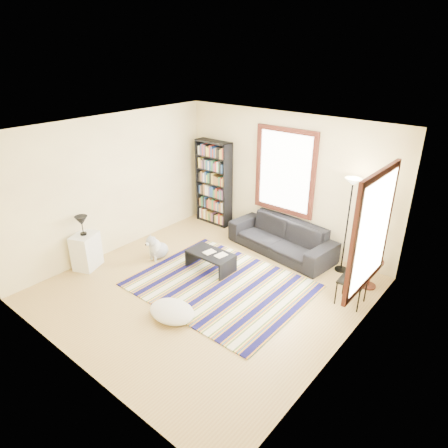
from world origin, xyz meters
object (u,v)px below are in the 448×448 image
Objects in this scene: floor_lamp at (347,226)px; side_table at (370,273)px; bookshelf at (214,183)px; folding_chair at (352,281)px; sofa at (281,237)px; floor_cushion at (172,311)px; dog at (158,246)px; coffee_table at (211,261)px; white_cabinet at (86,251)px.

floor_lamp is 3.44× the size of side_table.
bookshelf reaches higher than folding_chair.
sofa reaches higher than floor_cushion.
bookshelf is at bearing 96.62° from dog.
coffee_table is at bearing -152.31° from side_table.
sofa is 2.65× the size of folding_chair.
floor_lamp is (3.40, -0.17, -0.07)m from bookshelf.
floor_cushion is (1.94, -3.26, -0.90)m from bookshelf.
side_table is 5.31m from white_cabinet.
floor_cushion is 3.55m from side_table.
folding_chair reaches higher than side_table.
side_table is at bearing 22.58° from dog.
folding_chair is (3.97, -1.08, -0.57)m from bookshelf.
coffee_table is 1.67× the size of side_table.
folding_chair reaches higher than sofa.
side_table reaches higher than coffee_table.
coffee_table is at bearing -141.16° from floor_lamp.
dog is at bearing -155.66° from side_table.
floor_lamp is 3.69m from dog.
dog is at bearing 33.14° from white_cabinet.
folding_chair reaches higher than coffee_table.
floor_lamp is (1.31, 0.10, 0.60)m from sofa.
bookshelf reaches higher than coffee_table.
coffee_table is (-0.65, -1.48, -0.15)m from sofa.
dog reaches higher than coffee_table.
sofa is 1.23× the size of floor_lamp.
bookshelf is 3.90m from floor_cushion.
bookshelf reaches higher than floor_cushion.
side_table is (2.59, 1.36, 0.09)m from coffee_table.
floor_lamp is 3.48× the size of dog.
floor_cushion is at bearing -23.40° from white_cabinet.
coffee_table is 1.68× the size of dog.
folding_chair reaches higher than white_cabinet.
bookshelf is 2.22× the size of coffee_table.
bookshelf is 1.08× the size of floor_lamp.
dog is (-1.13, -0.32, 0.09)m from coffee_table.
sofa is at bearing -7.37° from bookshelf.
bookshelf is 2.22m from dog.
floor_lamp reaches higher than coffee_table.
coffee_table is 1.29× the size of white_cabinet.
sofa is 3.01m from floor_cushion.
coffee_table is 2.92m from side_table.
side_table is (4.02, -0.40, -0.73)m from bookshelf.
white_cabinet is (-2.41, 0.04, 0.25)m from floor_cushion.
side_table is at bearing -19.97° from floor_lamp.
floor_cushion is 2.43m from white_cabinet.
floor_cushion is at bearing -37.80° from dog.
folding_chair is (2.04, 2.18, 0.33)m from floor_cushion.
folding_chair is at bearing 3.24° from white_cabinet.
white_cabinet is (-4.45, -2.14, -0.08)m from folding_chair.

